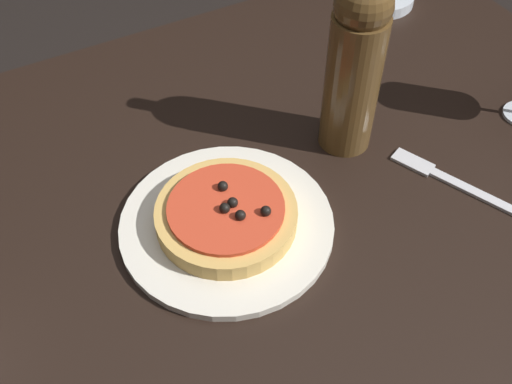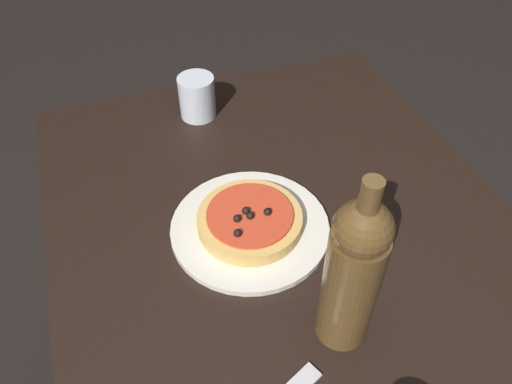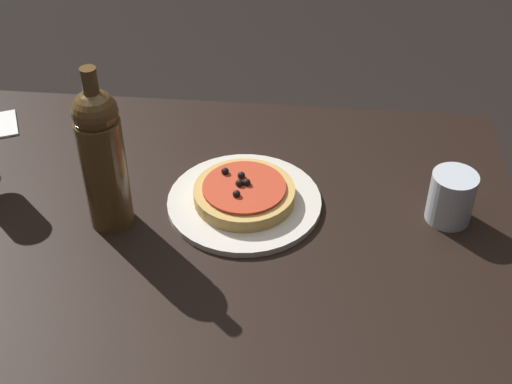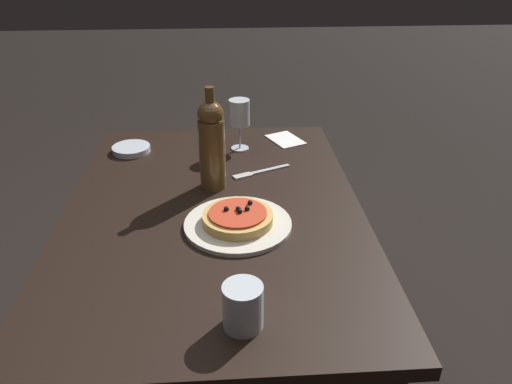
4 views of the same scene
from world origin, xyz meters
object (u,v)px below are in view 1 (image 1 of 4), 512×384
Objects in this scene: dining_table at (270,215)px; pizza at (226,214)px; fork at (448,179)px; wine_bottle at (355,63)px; dinner_plate at (227,224)px.

dining_table is 6.51× the size of pizza.
dining_table is 0.28m from fork.
wine_bottle is 0.21m from fork.
wine_bottle is at bearing 0.19° from dining_table.
fork is at bearing -13.57° from pizza.
wine_bottle is (0.13, 0.00, 0.25)m from dining_table.
dining_table is 0.17m from dinner_plate.
pizza is at bearing -147.90° from dining_table.
pizza is at bearing -31.69° from dinner_plate.
wine_bottle is (0.23, 0.07, 0.11)m from pizza.
pizza is 0.27m from wine_bottle.
pizza is (0.00, -0.00, 0.02)m from dinner_plate.
wine_bottle is at bearing 15.89° from pizza.
dinner_plate is at bearing -147.98° from dining_table.
wine_bottle is 1.62× the size of fork.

